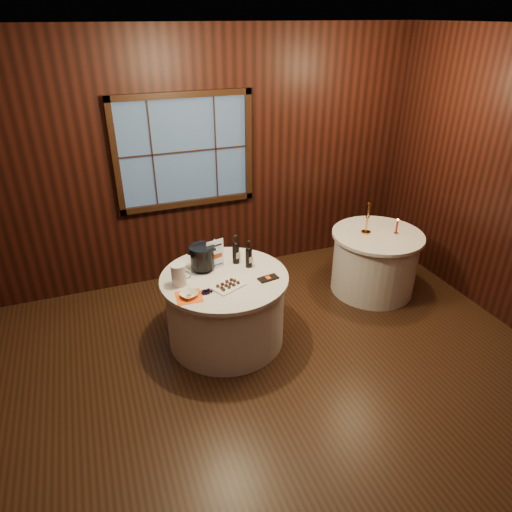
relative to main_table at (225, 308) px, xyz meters
name	(u,v)px	position (x,y,z in m)	size (l,w,h in m)	color
ground	(260,404)	(0.00, -1.00, -0.39)	(6.00, 6.00, 0.00)	black
back_wall	(185,160)	(0.00, 1.48, 1.16)	(6.00, 0.10, 3.00)	black
main_table	(225,308)	(0.00, 0.00, 0.00)	(1.28, 1.28, 0.77)	silver
side_table	(374,262)	(2.00, 0.30, 0.00)	(1.08, 1.08, 0.77)	silver
sign_stand	(215,257)	(-0.02, 0.23, 0.49)	(0.19, 0.13, 0.31)	#B4B5BB
port_bottle_left	(236,251)	(0.20, 0.22, 0.52)	(0.07, 0.09, 0.31)	black
port_bottle_right	(249,256)	(0.29, 0.10, 0.51)	(0.07, 0.08, 0.29)	black
ice_bucket	(202,257)	(-0.16, 0.21, 0.52)	(0.26, 0.26, 0.26)	black
chocolate_plate	(228,286)	(-0.02, -0.21, 0.40)	(0.35, 0.30, 0.04)	white
chocolate_box	(268,278)	(0.39, -0.20, 0.39)	(0.20, 0.10, 0.02)	black
grape_bunch	(207,291)	(-0.24, -0.24, 0.40)	(0.17, 0.07, 0.04)	black
glass_pitcher	(179,274)	(-0.45, 0.01, 0.49)	(0.20, 0.15, 0.22)	silver
orange_napkin	(189,297)	(-0.41, -0.24, 0.38)	(0.24, 0.24, 0.00)	#FF5D15
cracker_bowl	(189,295)	(-0.41, -0.24, 0.41)	(0.16, 0.16, 0.04)	white
brass_candlestick	(367,222)	(1.87, 0.37, 0.53)	(0.11, 0.11, 0.40)	gold
red_candle	(397,228)	(2.19, 0.22, 0.46)	(0.05, 0.05, 0.19)	gold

